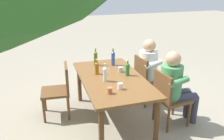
% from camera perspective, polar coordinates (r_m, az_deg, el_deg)
% --- Properties ---
extents(ground_plane, '(24.00, 24.00, 0.00)m').
position_cam_1_polar(ground_plane, '(3.94, 0.00, -11.65)').
color(ground_plane, gray).
extents(dining_table, '(1.72, 0.92, 0.73)m').
position_cam_1_polar(dining_table, '(3.64, 0.00, -3.01)').
color(dining_table, brown).
rests_on(dining_table, ground_plane).
extents(chair_near_right, '(0.48, 0.48, 0.87)m').
position_cam_1_polar(chair_near_right, '(4.28, 8.25, -1.74)').
color(chair_near_right, brown).
rests_on(chair_near_right, ground_plane).
extents(chair_near_left, '(0.48, 0.48, 0.87)m').
position_cam_1_polar(chair_near_left, '(3.67, 13.40, -6.13)').
color(chair_near_left, brown).
rests_on(chair_near_left, ground_plane).
extents(chair_far_right, '(0.47, 0.47, 0.87)m').
position_cam_1_polar(chair_far_right, '(3.92, -12.42, -4.25)').
color(chair_far_right, brown).
rests_on(chair_far_right, ground_plane).
extents(person_in_white_shirt, '(0.47, 0.62, 1.18)m').
position_cam_1_polar(person_in_white_shirt, '(4.28, 9.63, 0.54)').
color(person_in_white_shirt, white).
rests_on(person_in_white_shirt, ground_plane).
extents(person_in_plaid_shirt, '(0.47, 0.62, 1.18)m').
position_cam_1_polar(person_in_plaid_shirt, '(3.66, 15.02, -3.47)').
color(person_in_plaid_shirt, '#4C935B').
rests_on(person_in_plaid_shirt, ground_plane).
extents(bottle_green, '(0.06, 0.06, 0.25)m').
position_cam_1_polar(bottle_green, '(3.65, 3.76, 0.30)').
color(bottle_green, '#287A38').
rests_on(bottle_green, dining_table).
extents(bottle_clear, '(0.06, 0.06, 0.27)m').
position_cam_1_polar(bottle_clear, '(3.43, -1.68, -0.88)').
color(bottle_clear, white).
rests_on(bottle_clear, dining_table).
extents(bottle_olive, '(0.06, 0.06, 0.31)m').
position_cam_1_polar(bottle_olive, '(4.09, -3.97, 2.94)').
color(bottle_olive, '#566623').
rests_on(bottle_olive, dining_table).
extents(bottle_amber, '(0.06, 0.06, 0.25)m').
position_cam_1_polar(bottle_amber, '(3.70, -3.66, 0.55)').
color(bottle_amber, '#996019').
rests_on(bottle_amber, dining_table).
extents(bottle_blue, '(0.06, 0.06, 0.31)m').
position_cam_1_polar(bottle_blue, '(4.08, 0.26, 2.96)').
color(bottle_blue, '#2D56A3').
rests_on(bottle_blue, dining_table).
extents(cup_white, '(0.07, 0.07, 0.09)m').
position_cam_1_polar(cup_white, '(3.21, 1.96, -3.92)').
color(cup_white, white).
rests_on(cup_white, dining_table).
extents(cup_steel, '(0.08, 0.08, 0.08)m').
position_cam_1_polar(cup_steel, '(3.81, 2.07, 0.12)').
color(cup_steel, '#B2B7BC').
rests_on(cup_steel, dining_table).
extents(cup_terracotta, '(0.06, 0.06, 0.08)m').
position_cam_1_polar(cup_terracotta, '(3.08, -0.53, -4.98)').
color(cup_terracotta, '#BC6B47').
rests_on(cup_terracotta, dining_table).
extents(backpack_by_near_side, '(0.31, 0.24, 0.40)m').
position_cam_1_polar(backpack_by_near_side, '(4.91, -3.27, -2.26)').
color(backpack_by_near_side, '#2D4784').
rests_on(backpack_by_near_side, ground_plane).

